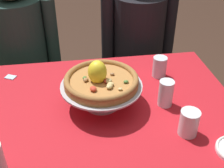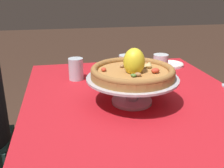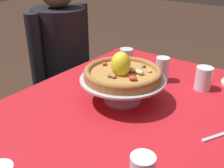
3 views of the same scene
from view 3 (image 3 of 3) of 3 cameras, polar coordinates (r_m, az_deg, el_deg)
name	(u,v)px [view 3 (image 3 of 3)]	position (r m, az deg, el deg)	size (l,w,h in m)	color
dining_table	(121,130)	(1.14, 1.81, -9.52)	(1.27, 0.88, 0.74)	brown
pizza_stand	(123,84)	(1.10, 2.22, -0.05)	(0.34, 0.34, 0.10)	#B7B7C1
pizza	(123,72)	(1.07, 2.24, 2.46)	(0.31, 0.31, 0.11)	#AD753D
water_glass_back_right	(126,60)	(1.44, 3.02, 5.13)	(0.07, 0.07, 0.10)	silver
water_glass_side_right	(162,71)	(1.30, 10.43, 2.68)	(0.06, 0.06, 0.12)	silver
water_glass_front_right	(203,80)	(1.27, 18.54, 0.82)	(0.07, 0.07, 0.10)	white
diner_right	(64,73)	(1.83, -10.07, 2.32)	(0.49, 0.33, 1.20)	#1E3833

